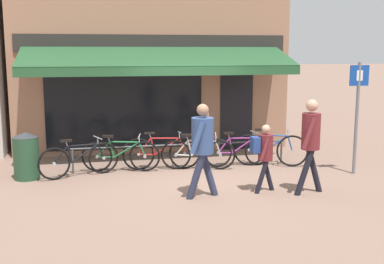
{
  "coord_description": "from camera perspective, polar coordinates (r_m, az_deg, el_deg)",
  "views": [
    {
      "loc": [
        -2.21,
        -9.47,
        2.68
      ],
      "look_at": [
        -0.22,
        -0.08,
        1.05
      ],
      "focal_mm": 45.0,
      "sensor_mm": 36.0,
      "label": 1
    }
  ],
  "objects": [
    {
      "name": "ground_plane",
      "position": [
        10.08,
        1.14,
        -5.77
      ],
      "size": [
        160.0,
        160.0,
        0.0
      ],
      "primitive_type": "plane",
      "color": "#846656"
    },
    {
      "name": "shop_front",
      "position": [
        14.05,
        -5.2,
        11.4
      ],
      "size": [
        7.31,
        4.59,
        6.26
      ],
      "color": "#9E7056",
      "rests_on": "ground_plane"
    },
    {
      "name": "bike_rack_rail",
      "position": [
        11.03,
        -1.23,
        -1.8
      ],
      "size": [
        4.98,
        0.04,
        0.57
      ],
      "color": "#47494F",
      "rests_on": "ground_plane"
    },
    {
      "name": "bicycle_black",
      "position": [
        10.59,
        -13.22,
        -3.19
      ],
      "size": [
        1.7,
        0.71,
        0.83
      ],
      "rotation": [
        -0.01,
        0.0,
        0.33
      ],
      "color": "black",
      "rests_on": "ground_plane"
    },
    {
      "name": "bicycle_green",
      "position": [
        10.84,
        -8.45,
        -2.75
      ],
      "size": [
        1.74,
        0.54,
        0.83
      ],
      "rotation": [
        0.03,
        0.0,
        -0.19
      ],
      "color": "black",
      "rests_on": "ground_plane"
    },
    {
      "name": "bicycle_red",
      "position": [
        10.97,
        -3.63,
        -2.44
      ],
      "size": [
        1.79,
        0.52,
        0.88
      ],
      "rotation": [
        -0.13,
        0.0,
        -0.07
      ],
      "color": "black",
      "rests_on": "ground_plane"
    },
    {
      "name": "bicycle_silver",
      "position": [
        10.9,
        0.7,
        -2.58
      ],
      "size": [
        1.67,
        0.6,
        0.83
      ],
      "rotation": [
        0.06,
        0.0,
        -0.22
      ],
      "color": "black",
      "rests_on": "ground_plane"
    },
    {
      "name": "bicycle_purple",
      "position": [
        11.31,
        5.5,
        -2.21
      ],
      "size": [
        1.66,
        0.52,
        0.81
      ],
      "rotation": [
        -0.04,
        0.0,
        0.01
      ],
      "color": "black",
      "rests_on": "ground_plane"
    },
    {
      "name": "bicycle_blue",
      "position": [
        11.41,
        9.28,
        -2.04
      ],
      "size": [
        1.67,
        0.68,
        0.89
      ],
      "rotation": [
        -0.06,
        0.0,
        -0.33
      ],
      "color": "black",
      "rests_on": "ground_plane"
    },
    {
      "name": "pedestrian_adult",
      "position": [
        8.75,
        1.26,
        -1.04
      ],
      "size": [
        0.66,
        0.61,
        1.75
      ],
      "rotation": [
        0.0,
        0.0,
        -0.18
      ],
      "color": "#282D47",
      "rests_on": "ground_plane"
    },
    {
      "name": "pedestrian_child",
      "position": [
        9.21,
        8.53,
        -2.15
      ],
      "size": [
        0.51,
        0.44,
        1.32
      ],
      "rotation": [
        0.0,
        0.0,
        -0.02
      ],
      "color": "black",
      "rests_on": "ground_plane"
    },
    {
      "name": "pedestrian_second_adult",
      "position": [
        9.23,
        13.89,
        -0.47
      ],
      "size": [
        0.63,
        0.5,
        1.81
      ],
      "rotation": [
        0.0,
        0.0,
        -0.11
      ],
      "color": "black",
      "rests_on": "ground_plane"
    },
    {
      "name": "litter_bin",
      "position": [
        10.68,
        -19.05,
        -2.66
      ],
      "size": [
        0.54,
        0.54,
        1.0
      ],
      "color": "#23472D",
      "rests_on": "ground_plane"
    },
    {
      "name": "parking_sign",
      "position": [
        10.97,
        19.01,
        2.89
      ],
      "size": [
        0.44,
        0.07,
        2.43
      ],
      "color": "slate",
      "rests_on": "ground_plane"
    }
  ]
}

